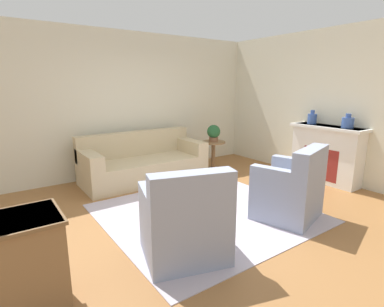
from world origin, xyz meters
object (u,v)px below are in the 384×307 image
object	(u,v)px
potted_plant_on_side_table	(214,133)
ottoman_table	(191,190)
vase_mantel_near	(312,118)
vase_mantel_far	(348,122)
couch	(143,164)
armchair_right	(291,191)
side_table	(213,150)
armchair_left	(186,224)

from	to	relation	value
potted_plant_on_side_table	ottoman_table	bearing A→B (deg)	-137.41
ottoman_table	vase_mantel_near	distance (m)	2.92
vase_mantel_near	vase_mantel_far	world-z (taller)	vase_mantel_near
couch	vase_mantel_near	bearing A→B (deg)	-32.30
armchair_right	ottoman_table	world-z (taller)	armchair_right
couch	vase_mantel_near	xyz separation A→B (m)	(2.71, -1.72, 0.84)
side_table	vase_mantel_near	distance (m)	2.06
side_table	potted_plant_on_side_table	bearing A→B (deg)	-90.00
armchair_right	potted_plant_on_side_table	distance (m)	2.64
couch	potted_plant_on_side_table	bearing A→B (deg)	-6.75
couch	vase_mantel_near	distance (m)	3.32
armchair_left	potted_plant_on_side_table	distance (m)	3.50
side_table	potted_plant_on_side_table	size ratio (longest dim) A/B	1.70
vase_mantel_near	potted_plant_on_side_table	distance (m)	1.95
vase_mantel_near	couch	bearing A→B (deg)	147.70
armchair_right	armchair_left	bearing A→B (deg)	180.00
armchair_left	armchair_right	size ratio (longest dim) A/B	1.00
vase_mantel_near	potted_plant_on_side_table	xyz separation A→B (m)	(-1.15, 1.53, -0.36)
armchair_right	side_table	distance (m)	2.61
vase_mantel_far	potted_plant_on_side_table	bearing A→B (deg)	117.44
side_table	potted_plant_on_side_table	distance (m)	0.39
ottoman_table	vase_mantel_far	world-z (taller)	vase_mantel_far
armchair_left	vase_mantel_far	size ratio (longest dim) A/B	4.00
armchair_right	vase_mantel_far	xyz separation A→B (m)	(1.84, 0.30, 0.76)
armchair_right	ottoman_table	bearing A→B (deg)	133.70
armchair_right	vase_mantel_near	distance (m)	2.22
armchair_right	vase_mantel_near	bearing A→B (deg)	28.19
couch	armchair_left	distance (m)	2.83
couch	side_table	size ratio (longest dim) A/B	3.81
couch	armchair_right	world-z (taller)	armchair_right
potted_plant_on_side_table	armchair_left	bearing A→B (deg)	-133.69
vase_mantel_near	armchair_right	bearing A→B (deg)	-151.81
couch	potted_plant_on_side_table	world-z (taller)	potted_plant_on_side_table
armchair_left	ottoman_table	bearing A→B (deg)	52.93
vase_mantel_far	armchair_left	bearing A→B (deg)	-175.17
ottoman_table	side_table	xyz separation A→B (m)	(1.64, 1.51, 0.11)
couch	ottoman_table	size ratio (longest dim) A/B	2.72
armchair_left	ottoman_table	world-z (taller)	armchair_left
armchair_left	side_table	xyz separation A→B (m)	(2.40, 2.51, 0.02)
vase_mantel_far	vase_mantel_near	bearing A→B (deg)	90.00
vase_mantel_near	side_table	bearing A→B (deg)	126.90
side_table	potted_plant_on_side_table	world-z (taller)	potted_plant_on_side_table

